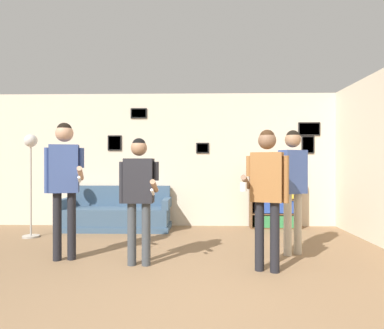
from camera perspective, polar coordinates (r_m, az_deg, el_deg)
ground_plane at (r=3.17m, az=-3.55°, el=-23.52°), size 20.00×20.00×0.00m
wall_back at (r=7.01m, az=-0.61°, el=0.84°), size 8.37×0.08×2.70m
couch at (r=6.85m, az=-12.39°, el=-8.18°), size 2.07×0.80×0.82m
bookshelf at (r=6.98m, az=13.62°, el=-5.66°), size 0.97×0.30×1.13m
floor_lamp at (r=6.51m, az=-25.28°, el=0.47°), size 0.28×0.28×1.77m
person_player_foreground_left at (r=4.80m, az=-20.51°, el=-1.54°), size 0.56×0.45×1.81m
person_player_foreground_center at (r=4.32m, az=-8.85°, el=-3.88°), size 0.50×0.44×1.59m
person_watcher_holding_cup at (r=4.12m, az=12.38°, el=-3.25°), size 0.57×0.37×1.67m
person_spectator_near_bookshelf at (r=4.97m, az=16.45°, el=-2.12°), size 0.46×0.34×1.74m
drinking_cup at (r=6.90m, az=11.94°, el=-0.53°), size 0.07×0.07×0.11m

